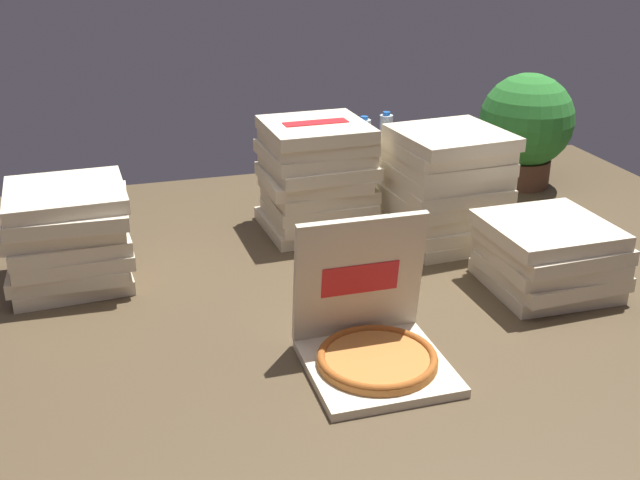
# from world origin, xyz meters

# --- Properties ---
(ground_plane) EXTENTS (3.20, 2.40, 0.02)m
(ground_plane) POSITION_xyz_m (0.00, 0.00, -0.01)
(ground_plane) COLOR #4C3D28
(open_pizza_box) EXTENTS (0.34, 0.35, 0.36)m
(open_pizza_box) POSITION_xyz_m (-0.01, -0.38, 0.07)
(open_pizza_box) COLOR beige
(open_pizza_box) RESTS_ON ground_plane
(pizza_stack_right_far) EXTENTS (0.37, 0.37, 0.30)m
(pizza_stack_right_far) POSITION_xyz_m (-0.72, 0.32, 0.15)
(pizza_stack_right_far) COLOR beige
(pizza_stack_right_far) RESTS_ON ground_plane
(pizza_stack_left_far) EXTENTS (0.37, 0.37, 0.21)m
(pizza_stack_left_far) POSITION_xyz_m (0.63, -0.13, 0.11)
(pizza_stack_left_far) COLOR beige
(pizza_stack_left_far) RESTS_ON ground_plane
(pizza_stack_right_mid) EXTENTS (0.38, 0.39, 0.39)m
(pizza_stack_right_mid) POSITION_xyz_m (0.50, 0.31, 0.19)
(pizza_stack_right_mid) COLOR beige
(pizza_stack_right_mid) RESTS_ON ground_plane
(pizza_stack_right_near) EXTENTS (0.38, 0.37, 0.39)m
(pizza_stack_right_near) POSITION_xyz_m (0.11, 0.52, 0.19)
(pizza_stack_right_near) COLOR beige
(pizza_stack_right_near) RESTS_ON ground_plane
(ice_bucket) EXTENTS (0.31, 0.31, 0.18)m
(ice_bucket) POSITION_xyz_m (0.58, 0.88, 0.09)
(ice_bucket) COLOR #B7BABF
(ice_bucket) RESTS_ON ground_plane
(water_bottle_0) EXTENTS (0.06, 0.06, 0.24)m
(water_bottle_0) POSITION_xyz_m (0.30, 0.89, 0.11)
(water_bottle_0) COLOR silver
(water_bottle_0) RESTS_ON ground_plane
(water_bottle_1) EXTENTS (0.06, 0.06, 0.24)m
(water_bottle_1) POSITION_xyz_m (0.35, 0.99, 0.11)
(water_bottle_1) COLOR silver
(water_bottle_1) RESTS_ON ground_plane
(water_bottle_2) EXTENTS (0.06, 0.06, 0.24)m
(water_bottle_2) POSITION_xyz_m (0.62, 1.17, 0.11)
(water_bottle_2) COLOR white
(water_bottle_2) RESTS_ON ground_plane
(water_bottle_3) EXTENTS (0.06, 0.06, 0.24)m
(water_bottle_3) POSITION_xyz_m (0.50, 1.12, 0.11)
(water_bottle_3) COLOR white
(water_bottle_3) RESTS_ON ground_plane
(water_bottle_4) EXTENTS (0.06, 0.06, 0.24)m
(water_bottle_4) POSITION_xyz_m (0.83, 0.96, 0.11)
(water_bottle_4) COLOR silver
(water_bottle_4) RESTS_ON ground_plane
(water_bottle_5) EXTENTS (0.06, 0.06, 0.24)m
(water_bottle_5) POSITION_xyz_m (0.81, 0.87, 0.11)
(water_bottle_5) COLOR silver
(water_bottle_5) RESTS_ON ground_plane
(potted_plant) EXTENTS (0.38, 0.38, 0.46)m
(potted_plant) POSITION_xyz_m (1.06, 0.75, 0.25)
(potted_plant) COLOR #513323
(potted_plant) RESTS_ON ground_plane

